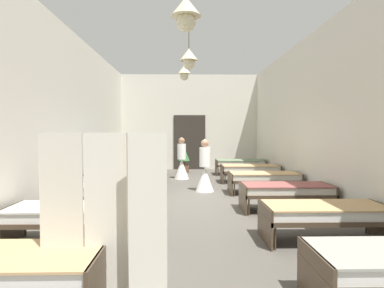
{
  "coord_description": "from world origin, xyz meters",
  "views": [
    {
      "loc": [
        -0.22,
        -7.74,
        1.72
      ],
      "look_at": [
        0.0,
        1.73,
        1.32
      ],
      "focal_mm": 30.13,
      "sensor_mm": 36.0,
      "label": 1
    }
  ],
  "objects_px": {
    "nurse_near_aisle": "(205,173)",
    "bed_right_row_1": "(325,213)",
    "bed_left_row_5": "(140,164)",
    "nurse_mid_aisle": "(182,164)",
    "bed_left_row_3": "(121,178)",
    "bed_left_row_2": "(103,191)",
    "bed_right_row_3": "(264,177)",
    "privacy_screen": "(105,219)",
    "bed_right_row_4": "(250,169)",
    "bed_right_row_5": "(240,163)",
    "potted_plant": "(184,158)",
    "bed_left_row_4": "(132,169)",
    "bed_right_row_2": "(286,190)",
    "nurse_far_aisle": "(144,225)",
    "bed_left_row_1": "(71,215)"
  },
  "relations": [
    {
      "from": "bed_right_row_5",
      "to": "privacy_screen",
      "type": "relative_size",
      "value": 1.12
    },
    {
      "from": "bed_right_row_4",
      "to": "bed_left_row_2",
      "type": "bearing_deg",
      "value": -135.79
    },
    {
      "from": "bed_left_row_4",
      "to": "bed_right_row_4",
      "type": "distance_m",
      "value": 3.91
    },
    {
      "from": "bed_right_row_3",
      "to": "potted_plant",
      "type": "relative_size",
      "value": 1.79
    },
    {
      "from": "bed_right_row_2",
      "to": "bed_left_row_4",
      "type": "height_order",
      "value": "same"
    },
    {
      "from": "bed_right_row_5",
      "to": "bed_right_row_4",
      "type": "bearing_deg",
      "value": -90.0
    },
    {
      "from": "bed_right_row_3",
      "to": "privacy_screen",
      "type": "relative_size",
      "value": 1.12
    },
    {
      "from": "bed_right_row_2",
      "to": "bed_right_row_4",
      "type": "relative_size",
      "value": 1.0
    },
    {
      "from": "bed_right_row_2",
      "to": "nurse_near_aisle",
      "type": "xyz_separation_m",
      "value": [
        -1.6,
        2.24,
        0.09
      ]
    },
    {
      "from": "bed_left_row_2",
      "to": "bed_left_row_4",
      "type": "relative_size",
      "value": 1.0
    },
    {
      "from": "bed_right_row_3",
      "to": "privacy_screen",
      "type": "xyz_separation_m",
      "value": [
        -2.96,
        -5.53,
        0.41
      ]
    },
    {
      "from": "bed_left_row_2",
      "to": "nurse_near_aisle",
      "type": "relative_size",
      "value": 1.28
    },
    {
      "from": "nurse_mid_aisle",
      "to": "bed_right_row_4",
      "type": "bearing_deg",
      "value": 19.72
    },
    {
      "from": "bed_right_row_4",
      "to": "bed_right_row_5",
      "type": "bearing_deg",
      "value": 90.0
    },
    {
      "from": "bed_right_row_1",
      "to": "bed_left_row_5",
      "type": "bearing_deg",
      "value": 117.2
    },
    {
      "from": "bed_right_row_4",
      "to": "nurse_far_aisle",
      "type": "relative_size",
      "value": 1.28
    },
    {
      "from": "bed_left_row_2",
      "to": "bed_right_row_5",
      "type": "height_order",
      "value": "same"
    },
    {
      "from": "bed_left_row_2",
      "to": "potted_plant",
      "type": "relative_size",
      "value": 1.79
    },
    {
      "from": "bed_right_row_3",
      "to": "potted_plant",
      "type": "bearing_deg",
      "value": 116.83
    },
    {
      "from": "bed_left_row_5",
      "to": "bed_right_row_4",
      "type": "bearing_deg",
      "value": -25.94
    },
    {
      "from": "nurse_mid_aisle",
      "to": "bed_left_row_3",
      "type": "bearing_deg",
      "value": -81.63
    },
    {
      "from": "potted_plant",
      "to": "bed_left_row_4",
      "type": "bearing_deg",
      "value": -125.12
    },
    {
      "from": "nurse_near_aisle",
      "to": "bed_right_row_1",
      "type": "bearing_deg",
      "value": 129.06
    },
    {
      "from": "bed_right_row_2",
      "to": "potted_plant",
      "type": "bearing_deg",
      "value": 109.38
    },
    {
      "from": "bed_left_row_4",
      "to": "nurse_mid_aisle",
      "type": "xyz_separation_m",
      "value": [
        1.63,
        0.81,
        0.09
      ]
    },
    {
      "from": "nurse_near_aisle",
      "to": "bed_right_row_5",
      "type": "bearing_deg",
      "value": -96.96
    },
    {
      "from": "nurse_far_aisle",
      "to": "privacy_screen",
      "type": "height_order",
      "value": "privacy_screen"
    },
    {
      "from": "bed_right_row_5",
      "to": "bed_left_row_5",
      "type": "bearing_deg",
      "value": 180.0
    },
    {
      "from": "bed_right_row_3",
      "to": "nurse_mid_aisle",
      "type": "bearing_deg",
      "value": 130.02
    },
    {
      "from": "bed_left_row_2",
      "to": "nurse_mid_aisle",
      "type": "relative_size",
      "value": 1.28
    },
    {
      "from": "bed_right_row_2",
      "to": "nurse_far_aisle",
      "type": "xyz_separation_m",
      "value": [
        -2.68,
        -2.76,
        0.09
      ]
    },
    {
      "from": "bed_right_row_5",
      "to": "nurse_mid_aisle",
      "type": "relative_size",
      "value": 1.28
    },
    {
      "from": "bed_left_row_1",
      "to": "bed_right_row_2",
      "type": "bearing_deg",
      "value": 25.94
    },
    {
      "from": "bed_left_row_3",
      "to": "nurse_mid_aisle",
      "type": "xyz_separation_m",
      "value": [
        1.63,
        2.71,
        0.09
      ]
    },
    {
      "from": "bed_right_row_3",
      "to": "bed_right_row_4",
      "type": "relative_size",
      "value": 1.0
    },
    {
      "from": "bed_right_row_2",
      "to": "nurse_mid_aisle",
      "type": "xyz_separation_m",
      "value": [
        -2.28,
        4.61,
        0.09
      ]
    },
    {
      "from": "nurse_mid_aisle",
      "to": "bed_left_row_5",
      "type": "bearing_deg",
      "value": -174.37
    },
    {
      "from": "bed_right_row_3",
      "to": "bed_left_row_4",
      "type": "height_order",
      "value": "same"
    },
    {
      "from": "bed_right_row_1",
      "to": "bed_left_row_4",
      "type": "xyz_separation_m",
      "value": [
        -3.91,
        5.7,
        0.0
      ]
    },
    {
      "from": "bed_left_row_3",
      "to": "bed_right_row_5",
      "type": "distance_m",
      "value": 5.45
    },
    {
      "from": "bed_left_row_1",
      "to": "nurse_far_aisle",
      "type": "xyz_separation_m",
      "value": [
        1.22,
        -0.86,
        0.09
      ]
    },
    {
      "from": "bed_left_row_3",
      "to": "privacy_screen",
      "type": "relative_size",
      "value": 1.12
    },
    {
      "from": "bed_left_row_1",
      "to": "bed_left_row_3",
      "type": "xyz_separation_m",
      "value": [
        0.0,
        3.8,
        0.0
      ]
    },
    {
      "from": "nurse_mid_aisle",
      "to": "bed_left_row_1",
      "type": "bearing_deg",
      "value": -64.68
    },
    {
      "from": "bed_left_row_2",
      "to": "bed_left_row_5",
      "type": "relative_size",
      "value": 1.0
    },
    {
      "from": "bed_right_row_4",
      "to": "privacy_screen",
      "type": "relative_size",
      "value": 1.12
    },
    {
      "from": "bed_right_row_3",
      "to": "bed_left_row_5",
      "type": "bearing_deg",
      "value": 135.79
    },
    {
      "from": "bed_left_row_3",
      "to": "nurse_near_aisle",
      "type": "relative_size",
      "value": 1.28
    },
    {
      "from": "bed_left_row_2",
      "to": "bed_right_row_5",
      "type": "distance_m",
      "value": 6.91
    },
    {
      "from": "bed_left_row_5",
      "to": "nurse_mid_aisle",
      "type": "height_order",
      "value": "nurse_mid_aisle"
    }
  ]
}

